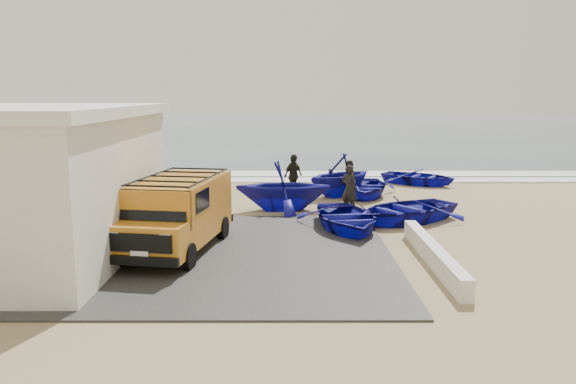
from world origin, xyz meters
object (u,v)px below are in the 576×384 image
object	(u,v)px
fisherman_front	(349,189)
fisherman_back	(293,176)
boat_far_left	(340,175)
fisherman_middle	(348,181)
van	(178,211)
boat_mid_left	(283,186)
boat_near_right	(405,210)
boat_mid_right	(364,187)
parapet	(433,254)
boat_near_left	(346,217)
boat_far_right	(419,177)

from	to	relation	value
fisherman_front	fisherman_back	world-z (taller)	fisherman_back
boat_far_left	fisherman_middle	distance (m)	1.26
van	fisherman_front	distance (m)	7.74
van	boat_mid_left	bearing A→B (deg)	71.58
van	fisherman_back	xyz separation A→B (m)	(3.53, 8.88, -0.23)
boat_near_right	boat_mid_right	size ratio (longest dim) A/B	1.06
parapet	fisherman_middle	distance (m)	9.32
van	boat_mid_right	bearing A→B (deg)	62.57
boat_mid_right	fisherman_back	xyz separation A→B (m)	(-3.27, -0.16, 0.54)
boat_near_right	boat_mid_left	world-z (taller)	boat_mid_left
fisherman_front	fisherman_middle	bearing A→B (deg)	-56.66
van	boat_mid_right	size ratio (longest dim) A/B	1.33
van	boat_near_right	size ratio (longest dim) A/B	1.26
boat_near_left	boat_far_left	world-z (taller)	boat_far_left
boat_far_left	boat_near_right	bearing A→B (deg)	-21.60
van	boat_mid_left	size ratio (longest dim) A/B	1.45
parapet	van	bearing A→B (deg)	169.12
boat_far_right	fisherman_front	distance (m)	8.28
fisherman_front	boat_near_right	bearing A→B (deg)	-179.46
fisherman_back	fisherman_middle	bearing A→B (deg)	-72.67
boat_mid_left	fisherman_middle	xyz separation A→B (m)	(2.82, 1.97, -0.10)
boat_near_left	boat_mid_left	world-z (taller)	boat_mid_left
fisherman_middle	parapet	bearing A→B (deg)	31.91
boat_far_right	fisherman_front	xyz separation A→B (m)	(-4.35, -7.02, 0.57)
parapet	fisherman_back	bearing A→B (deg)	110.01
van	fisherman_front	bearing A→B (deg)	52.29
boat_mid_right	boat_far_right	xyz separation A→B (m)	(3.23, 3.24, -0.03)
boat_far_right	fisherman_middle	bearing A→B (deg)	172.38
parapet	fisherman_front	world-z (taller)	fisherman_front
fisherman_middle	fisherman_back	bearing A→B (deg)	-90.78
fisherman_back	boat_mid_left	bearing A→B (deg)	-146.56
fisherman_back	boat_near_right	bearing A→B (deg)	-100.07
boat_mid_left	fisherman_back	world-z (taller)	boat_mid_left
boat_near_left	boat_mid_right	distance (m)	6.63
boat_near_left	boat_mid_right	bearing A→B (deg)	67.86
boat_near_left	fisherman_front	size ratio (longest dim) A/B	2.17
boat_near_left	fisherman_back	xyz separation A→B (m)	(-1.74, 6.30, 0.54)
boat_far_left	fisherman_middle	xyz separation A→B (m)	(0.24, -1.23, -0.08)
boat_far_left	fisherman_front	xyz separation A→B (m)	(0.01, -3.79, -0.01)
boat_mid_right	fisherman_middle	xyz separation A→B (m)	(-0.89, -1.23, 0.47)
boat_near_left	boat_near_right	distance (m)	2.59
boat_mid_left	fisherman_middle	size ratio (longest dim) A/B	2.11
boat_near_right	boat_mid_right	world-z (taller)	boat_near_right
boat_mid_right	boat_far_right	world-z (taller)	boat_mid_right
parapet	boat_near_left	world-z (taller)	boat_near_left
boat_mid_left	boat_near_right	bearing A→B (deg)	-116.57
fisherman_front	boat_near_left	bearing A→B (deg)	119.80
boat_mid_right	fisherman_middle	bearing A→B (deg)	-117.74
boat_near_right	boat_mid_left	distance (m)	4.94
parapet	boat_near_left	size ratio (longest dim) A/B	1.44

